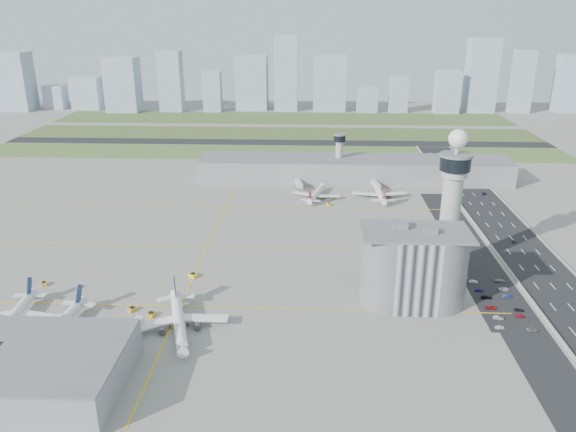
{
  "coord_description": "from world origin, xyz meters",
  "views": [
    {
      "loc": [
        11.29,
        -224.57,
        111.36
      ],
      "look_at": [
        0.0,
        35.0,
        15.0
      ],
      "focal_mm": 35.0,
      "sensor_mm": 36.0,
      "label": 1
    }
  ],
  "objects_px": {
    "jet_bridge_near_1": "(38,341)",
    "tug_3": "(193,275)",
    "secondary_tower": "(339,153)",
    "car_lot_0": "(500,327)",
    "control_tower": "(452,197)",
    "admin_building": "(413,267)",
    "airplane_far_a": "(317,190)",
    "car_lot_5": "(473,282)",
    "car_hw_2": "(484,194)",
    "car_lot_2": "(491,307)",
    "tug_2": "(151,314)",
    "car_lot_1": "(498,318)",
    "airplane_near_b": "(55,321)",
    "car_lot_9": "(507,296)",
    "car_lot_3": "(486,297)",
    "jet_bridge_near_2": "(123,343)",
    "car_lot_7": "(520,316)",
    "car_lot_4": "(479,290)",
    "tug_4": "(329,204)",
    "car_lot_6": "(532,330)",
    "car_lot_10": "(504,289)",
    "car_lot_11": "(500,281)",
    "airplane_near_a": "(12,311)",
    "car_hw_4": "(444,169)",
    "tug_5": "(335,196)",
    "jet_bridge_far_1": "(373,183)",
    "car_hw_1": "(514,242)",
    "airplane_near_c": "(178,316)",
    "tug_0": "(44,283)"
  },
  "relations": [
    {
      "from": "tug_5",
      "to": "car_lot_5",
      "type": "distance_m",
      "value": 126.5
    },
    {
      "from": "tug_2",
      "to": "car_lot_4",
      "type": "distance_m",
      "value": 134.39
    },
    {
      "from": "jet_bridge_near_1",
      "to": "jet_bridge_near_2",
      "type": "relative_size",
      "value": 1.0
    },
    {
      "from": "tug_0",
      "to": "jet_bridge_far_1",
      "type": "bearing_deg",
      "value": -163.56
    },
    {
      "from": "airplane_near_c",
      "to": "car_hw_1",
      "type": "relative_size",
      "value": 13.04
    },
    {
      "from": "car_lot_1",
      "to": "car_lot_10",
      "type": "xyz_separation_m",
      "value": [
        9.56,
        23.85,
        -0.04
      ]
    },
    {
      "from": "control_tower",
      "to": "car_lot_0",
      "type": "xyz_separation_m",
      "value": [
        9.84,
        -49.09,
        -34.43
      ]
    },
    {
      "from": "control_tower",
      "to": "car_lot_11",
      "type": "xyz_separation_m",
      "value": [
        21.54,
        -10.84,
        -34.38
      ]
    },
    {
      "from": "car_lot_10",
      "to": "car_lot_11",
      "type": "bearing_deg",
      "value": -11.02
    },
    {
      "from": "secondary_tower",
      "to": "tug_2",
      "type": "distance_m",
      "value": 205.01
    },
    {
      "from": "car_hw_1",
      "to": "airplane_near_b",
      "type": "bearing_deg",
      "value": -146.9
    },
    {
      "from": "tug_0",
      "to": "tug_3",
      "type": "bearing_deg",
      "value": 162.69
    },
    {
      "from": "control_tower",
      "to": "secondary_tower",
      "type": "bearing_deg",
      "value": 106.48
    },
    {
      "from": "admin_building",
      "to": "airplane_far_a",
      "type": "height_order",
      "value": "admin_building"
    },
    {
      "from": "car_lot_0",
      "to": "admin_building",
      "type": "bearing_deg",
      "value": 52.13
    },
    {
      "from": "airplane_near_b",
      "to": "car_hw_4",
      "type": "height_order",
      "value": "airplane_near_b"
    },
    {
      "from": "car_lot_3",
      "to": "car_lot_9",
      "type": "relative_size",
      "value": 1.15
    },
    {
      "from": "secondary_tower",
      "to": "car_lot_0",
      "type": "distance_m",
      "value": 198.83
    },
    {
      "from": "admin_building",
      "to": "tug_3",
      "type": "relative_size",
      "value": 11.71
    },
    {
      "from": "secondary_tower",
      "to": "car_lot_2",
      "type": "relative_size",
      "value": 7.61
    },
    {
      "from": "car_lot_1",
      "to": "control_tower",
      "type": "bearing_deg",
      "value": 22.89
    },
    {
      "from": "car_lot_4",
      "to": "car_lot_11",
      "type": "bearing_deg",
      "value": -47.02
    },
    {
      "from": "control_tower",
      "to": "car_lot_2",
      "type": "height_order",
      "value": "control_tower"
    },
    {
      "from": "admin_building",
      "to": "tug_3",
      "type": "height_order",
      "value": "admin_building"
    },
    {
      "from": "car_lot_1",
      "to": "car_lot_9",
      "type": "height_order",
      "value": "car_lot_1"
    },
    {
      "from": "car_lot_2",
      "to": "car_lot_6",
      "type": "distance_m",
      "value": 18.87
    },
    {
      "from": "airplane_near_b",
      "to": "car_lot_4",
      "type": "bearing_deg",
      "value": 110.3
    },
    {
      "from": "airplane_far_a",
      "to": "control_tower",
      "type": "bearing_deg",
      "value": -136.22
    },
    {
      "from": "airplane_near_b",
      "to": "car_lot_1",
      "type": "bearing_deg",
      "value": 102.64
    },
    {
      "from": "tug_5",
      "to": "car_hw_4",
      "type": "height_order",
      "value": "tug_5"
    },
    {
      "from": "jet_bridge_near_2",
      "to": "car_lot_7",
      "type": "height_order",
      "value": "jet_bridge_near_2"
    },
    {
      "from": "car_lot_1",
      "to": "car_hw_2",
      "type": "bearing_deg",
      "value": -5.97
    },
    {
      "from": "jet_bridge_near_1",
      "to": "car_lot_7",
      "type": "distance_m",
      "value": 177.58
    },
    {
      "from": "airplane_near_a",
      "to": "car_lot_11",
      "type": "relative_size",
      "value": 8.37
    },
    {
      "from": "car_lot_9",
      "to": "car_lot_10",
      "type": "relative_size",
      "value": 0.87
    },
    {
      "from": "jet_bridge_near_1",
      "to": "car_hw_4",
      "type": "relative_size",
      "value": 3.92
    },
    {
      "from": "tug_4",
      "to": "car_lot_11",
      "type": "bearing_deg",
      "value": 95.74
    },
    {
      "from": "control_tower",
      "to": "tug_2",
      "type": "bearing_deg",
      "value": -159.25
    },
    {
      "from": "secondary_tower",
      "to": "jet_bridge_near_1",
      "type": "bearing_deg",
      "value": -118.17
    },
    {
      "from": "tug_3",
      "to": "tug_4",
      "type": "height_order",
      "value": "tug_3"
    },
    {
      "from": "airplane_far_a",
      "to": "car_lot_3",
      "type": "distance_m",
      "value": 144.81
    },
    {
      "from": "jet_bridge_near_1",
      "to": "car_lot_1",
      "type": "relative_size",
      "value": 3.53
    },
    {
      "from": "control_tower",
      "to": "airplane_near_b",
      "type": "distance_m",
      "value": 166.34
    },
    {
      "from": "jet_bridge_near_2",
      "to": "jet_bridge_far_1",
      "type": "distance_m",
      "value": 219.71
    },
    {
      "from": "car_hw_4",
      "to": "car_lot_7",
      "type": "bearing_deg",
      "value": -96.61
    },
    {
      "from": "car_lot_5",
      "to": "car_hw_2",
      "type": "bearing_deg",
      "value": -15.51
    },
    {
      "from": "car_lot_9",
      "to": "car_lot_3",
      "type": "bearing_deg",
      "value": 87.07
    },
    {
      "from": "jet_bridge_near_1",
      "to": "tug_3",
      "type": "height_order",
      "value": "jet_bridge_near_1"
    },
    {
      "from": "airplane_near_a",
      "to": "tug_5",
      "type": "height_order",
      "value": "airplane_near_a"
    },
    {
      "from": "admin_building",
      "to": "jet_bridge_near_1",
      "type": "relative_size",
      "value": 3.0
    }
  ]
}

